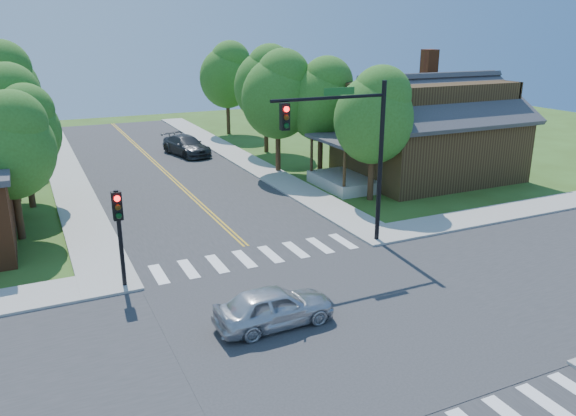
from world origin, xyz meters
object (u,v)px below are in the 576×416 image
signal_mast_ne (348,139)px  house_ne (427,126)px  signal_pole_nw (119,221)px  car_dgrey (186,146)px  car_silver (274,308)px

signal_mast_ne → house_ne: (11.19, 8.65, -1.52)m
signal_pole_nw → car_dgrey: signal_pole_nw is taller
car_silver → car_dgrey: bearing=-10.7°
house_ne → car_silver: size_ratio=3.30×
car_silver → house_ne: bearing=-52.1°
house_ne → car_silver: (-16.81, -13.60, -2.66)m
signal_mast_ne → signal_pole_nw: 9.76m
house_ne → car_dgrey: (-12.31, 12.96, -2.60)m
signal_pole_nw → house_ne: bearing=22.7°
signal_pole_nw → car_silver: size_ratio=0.96×
house_ne → car_dgrey: house_ne is taller
car_dgrey → signal_mast_ne: bearing=-100.4°
signal_mast_ne → car_silver: bearing=-138.6°
signal_mast_ne → house_ne: size_ratio=0.55×
signal_pole_nw → signal_mast_ne: bearing=0.1°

